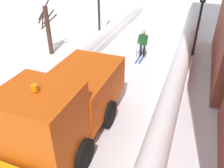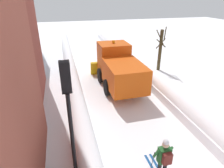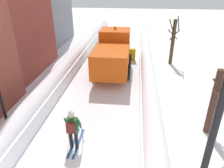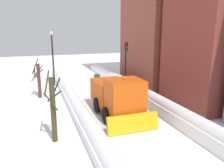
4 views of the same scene
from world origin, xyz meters
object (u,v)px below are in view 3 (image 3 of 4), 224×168
skier (72,128)px  bare_tree_near (215,101)px  street_lamp (217,119)px  bare_tree_mid (173,41)px  plow_truck (113,53)px

skier → bare_tree_near: 5.99m
skier → street_lamp: bearing=-32.1°
skier → bare_tree_mid: bearing=63.3°
street_lamp → plow_truck: bearing=107.6°
street_lamp → bare_tree_mid: size_ratio=1.49×
plow_truck → bare_tree_mid: 5.07m
bare_tree_near → street_lamp: bearing=-111.4°
street_lamp → bare_tree_mid: bearing=85.0°
street_lamp → bare_tree_near: size_ratio=1.64×
bare_tree_mid → skier: bearing=-116.7°
street_lamp → bare_tree_near: (1.65, 4.21, -1.95)m
plow_truck → skier: (-0.73, -7.99, -0.48)m
plow_truck → bare_tree_near: 8.07m
skier → bare_tree_near: (5.72, 1.65, 0.64)m
plow_truck → bare_tree_mid: bare_tree_mid is taller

